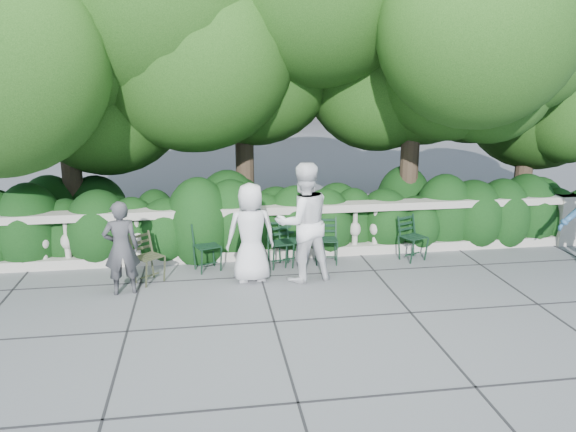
{
  "coord_description": "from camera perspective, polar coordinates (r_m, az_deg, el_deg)",
  "views": [
    {
      "loc": [
        -1.4,
        -8.17,
        3.41
      ],
      "look_at": [
        0.0,
        1.0,
        1.0
      ],
      "focal_mm": 35.0,
      "sensor_mm": 36.0,
      "label": 1
    }
  ],
  "objects": [
    {
      "name": "shrub_hedge",
      "position": [
        11.76,
        -1.47,
        -2.3
      ],
      "size": [
        15.0,
        2.6,
        1.7
      ],
      "primitive_type": null,
      "color": "black",
      "rests_on": "ground"
    },
    {
      "name": "chair_e",
      "position": [
        10.08,
        0.71,
        -5.2
      ],
      "size": [
        0.53,
        0.56,
        0.84
      ],
      "primitive_type": null,
      "rotation": [
        0.0,
        0.0,
        0.2
      ],
      "color": "black",
      "rests_on": "ground"
    },
    {
      "name": "person_casual_man",
      "position": [
        9.21,
        1.55,
        -0.65
      ],
      "size": [
        1.11,
        0.94,
        1.98
      ],
      "primitive_type": "imported",
      "rotation": [
        0.0,
        0.0,
        3.36
      ],
      "color": "white",
      "rests_on": "ground"
    },
    {
      "name": "chair_weathered",
      "position": [
        9.54,
        -13.32,
        -6.78
      ],
      "size": [
        0.65,
        0.65,
        0.84
      ],
      "primitive_type": null,
      "rotation": [
        0.0,
        0.0,
        0.71
      ],
      "color": "black",
      "rests_on": "ground"
    },
    {
      "name": "chair_f",
      "position": [
        10.6,
        13.03,
        -4.58
      ],
      "size": [
        0.6,
        0.62,
        0.84
      ],
      "primitive_type": null,
      "rotation": [
        0.0,
        0.0,
        0.42
      ],
      "color": "black",
      "rests_on": "ground"
    },
    {
      "name": "chair_d",
      "position": [
        9.96,
        -0.51,
        -5.44
      ],
      "size": [
        0.51,
        0.54,
        0.84
      ],
      "primitive_type": null,
      "rotation": [
        0.0,
        0.0,
        0.15
      ],
      "color": "black",
      "rests_on": "ground"
    },
    {
      "name": "person_businessman",
      "position": [
        9.23,
        -3.79,
        -1.7
      ],
      "size": [
        0.86,
        0.6,
        1.66
      ],
      "primitive_type": "imported",
      "rotation": [
        0.0,
        0.0,
        3.24
      ],
      "color": "silver",
      "rests_on": "ground"
    },
    {
      "name": "tree_canopy",
      "position": [
        11.56,
        1.81,
        17.29
      ],
      "size": [
        15.04,
        6.52,
        6.78
      ],
      "color": "#3F3023",
      "rests_on": "ground"
    },
    {
      "name": "ground",
      "position": [
        8.96,
        0.97,
        -7.8
      ],
      "size": [
        90.0,
        90.0,
        0.0
      ],
      "primitive_type": "plane",
      "color": "#585A60",
      "rests_on": "ground"
    },
    {
      "name": "chair_c",
      "position": [
        10.17,
        3.94,
        -5.06
      ],
      "size": [
        0.5,
        0.54,
        0.84
      ],
      "primitive_type": null,
      "rotation": [
        0.0,
        0.0,
        -0.14
      ],
      "color": "black",
      "rests_on": "ground"
    },
    {
      "name": "balustrade",
      "position": [
        10.48,
        -0.66,
        -1.63
      ],
      "size": [
        12.0,
        0.44,
        1.0
      ],
      "color": "#9E998E",
      "rests_on": "ground"
    },
    {
      "name": "person_woman_grey",
      "position": [
        9.07,
        -16.58,
        -3.13
      ],
      "size": [
        0.6,
        0.45,
        1.49
      ],
      "primitive_type": "imported",
      "rotation": [
        0.0,
        0.0,
        3.32
      ],
      "color": "#3A3A3E",
      "rests_on": "ground"
    },
    {
      "name": "chair_a",
      "position": [
        9.89,
        -7.8,
        -5.73
      ],
      "size": [
        0.59,
        0.61,
        0.84
      ],
      "primitive_type": null,
      "rotation": [
        0.0,
        0.0,
        0.38
      ],
      "color": "black",
      "rests_on": "ground"
    }
  ]
}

